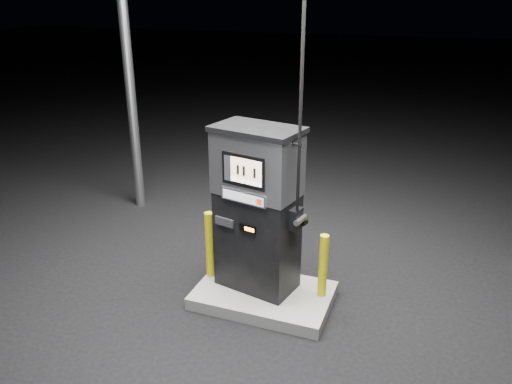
% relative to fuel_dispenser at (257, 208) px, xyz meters
% --- Properties ---
extents(ground, '(80.00, 80.00, 0.00)m').
position_rel_fuel_dispenser_xyz_m(ground, '(0.12, -0.10, -1.16)').
color(ground, black).
rests_on(ground, ground).
extents(pump_island, '(1.60, 1.00, 0.15)m').
position_rel_fuel_dispenser_xyz_m(pump_island, '(0.12, -0.10, -1.09)').
color(pump_island, slate).
rests_on(pump_island, ground).
extents(fuel_dispenser, '(1.13, 0.77, 4.08)m').
position_rel_fuel_dispenser_xyz_m(fuel_dispenser, '(0.00, 0.00, 0.00)').
color(fuel_dispenser, black).
rests_on(fuel_dispenser, pump_island).
extents(bollard_left, '(0.14, 0.14, 0.85)m').
position_rel_fuel_dispenser_xyz_m(bollard_left, '(-0.62, 0.00, -0.58)').
color(bollard_left, '#C4B40A').
rests_on(bollard_left, pump_island).
extents(bollard_right, '(0.13, 0.13, 0.78)m').
position_rel_fuel_dispenser_xyz_m(bollard_right, '(0.79, 0.06, -0.62)').
color(bollard_right, '#C4B40A').
rests_on(bollard_right, pump_island).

